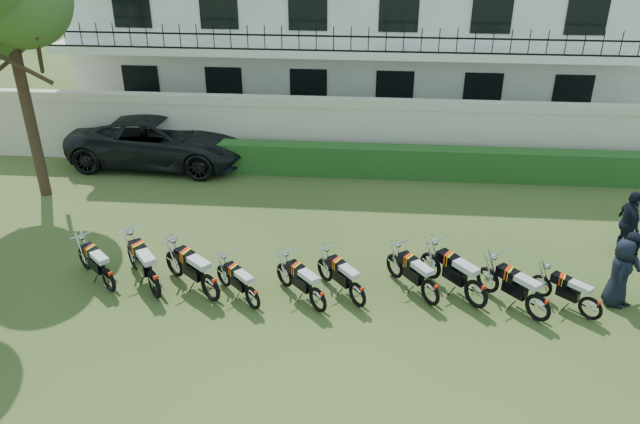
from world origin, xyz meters
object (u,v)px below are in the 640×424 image
object	(u,v)px
motorcycle_7	(477,288)
officer_3	(620,273)
suv	(161,140)
motorcycle_6	(431,287)
motorcycle_4	(318,294)
motorcycle_3	(252,293)
motorcycle_9	(592,303)
motorcycle_1	(154,278)
officer_5	(629,224)
motorcycle_0	(108,274)
officer_4	(628,266)
motorcycle_2	(210,282)
motorcycle_5	(358,289)
motorcycle_8	(539,302)

from	to	relation	value
motorcycle_7	officer_3	bearing A→B (deg)	-31.30
motorcycle_7	suv	size ratio (longest dim) A/B	0.28
motorcycle_6	motorcycle_4	bearing A→B (deg)	154.86
motorcycle_6	suv	world-z (taller)	suv
motorcycle_3	motorcycle_9	xyz separation A→B (m)	(7.20, 0.23, -0.00)
motorcycle_6	suv	distance (m)	11.20
motorcycle_4	motorcycle_7	distance (m)	3.44
motorcycle_1	officer_5	xyz separation A→B (m)	(11.10, 2.87, 0.33)
motorcycle_0	motorcycle_4	bearing A→B (deg)	-51.38
motorcycle_9	motorcycle_4	bearing A→B (deg)	134.83
officer_4	officer_3	bearing A→B (deg)	133.36
motorcycle_0	officer_5	xyz separation A→B (m)	(12.22, 2.72, 0.39)
motorcycle_7	motorcycle_9	distance (m)	2.38
motorcycle_2	officer_4	size ratio (longest dim) A/B	0.98
motorcycle_5	motorcycle_2	bearing A→B (deg)	141.93
motorcycle_4	motorcycle_8	size ratio (longest dim) A/B	0.92
motorcycle_5	officer_3	size ratio (longest dim) A/B	0.92
motorcycle_1	officer_5	world-z (taller)	officer_5
motorcycle_2	motorcycle_6	xyz separation A→B (m)	(4.84, 0.26, -0.05)
motorcycle_6	officer_4	distance (m)	4.37
motorcycle_0	officer_3	distance (m)	11.31
motorcycle_1	motorcycle_3	distance (m)	2.27
motorcycle_2	motorcycle_5	size ratio (longest dim) A/B	1.13
motorcycle_1	motorcycle_6	distance (m)	6.11
motorcycle_0	suv	size ratio (longest dim) A/B	0.24
motorcycle_5	motorcycle_6	xyz separation A→B (m)	(1.59, 0.20, 0.02)
motorcycle_3	motorcycle_9	distance (m)	7.21
motorcycle_4	motorcycle_8	world-z (taller)	motorcycle_8
motorcycle_8	officer_5	world-z (taller)	officer_5
motorcycle_3	officer_4	size ratio (longest dim) A/B	0.75
motorcycle_1	officer_4	distance (m)	10.46
motorcycle_8	motorcycle_9	bearing A→B (deg)	-34.96
motorcycle_2	officer_5	xyz separation A→B (m)	(9.83, 2.89, 0.34)
motorcycle_1	motorcycle_9	distance (m)	9.46
motorcycle_3	motorcycle_7	world-z (taller)	motorcycle_7
motorcycle_4	officer_4	distance (m)	6.85
motorcycle_1	motorcycle_4	bearing A→B (deg)	-41.37
motorcycle_3	motorcycle_5	distance (m)	2.28
motorcycle_5	motorcycle_9	world-z (taller)	motorcycle_5
officer_3	officer_4	distance (m)	0.34
motorcycle_1	motorcycle_6	world-z (taller)	motorcycle_1
motorcycle_9	officer_5	size ratio (longest dim) A/B	0.75
motorcycle_6	officer_5	bearing A→B (deg)	-8.15
motorcycle_8	motorcycle_5	bearing A→B (deg)	135.10
motorcycle_8	officer_3	xyz separation A→B (m)	(1.85, 0.82, 0.30)
motorcycle_4	officer_3	size ratio (longest dim) A/B	0.88
motorcycle_6	officer_3	size ratio (longest dim) A/B	0.99
motorcycle_0	motorcycle_1	world-z (taller)	motorcycle_1
officer_5	motorcycle_2	bearing A→B (deg)	103.36
motorcycle_0	motorcycle_9	size ratio (longest dim) A/B	1.10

